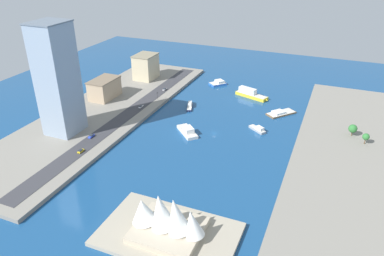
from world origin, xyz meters
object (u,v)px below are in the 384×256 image
at_px(hatchback_blue, 91,136).
at_px(yacht_sleek_gray, 258,129).
at_px(van_white, 141,107).
at_px(taxi_yellow_cab, 81,151).
at_px(office_block_beige, 146,67).
at_px(patrol_launch_navy, 190,106).
at_px(ferry_white_commuter, 188,131).
at_px(barge_flat_brown, 280,113).
at_px(catamaran_blue, 218,83).
at_px(traffic_light_waterfront, 157,95).
at_px(apartment_midrise_tan, 105,88).
at_px(sedan_silver, 165,89).
at_px(tower_tall_glass, 58,80).
at_px(opera_landmark, 166,218).
at_px(ferry_yellow_fast, 250,94).

bearing_deg(hatchback_blue, yacht_sleek_gray, -150.48).
xyz_separation_m(van_white, taxi_yellow_cab, (0.42, 72.67, 0.02)).
height_order(yacht_sleek_gray, office_block_beige, office_block_beige).
distance_m(patrol_launch_navy, taxi_yellow_cab, 97.65).
height_order(ferry_white_commuter, yacht_sleek_gray, ferry_white_commuter).
bearing_deg(office_block_beige, ferry_white_commuter, 132.99).
relative_size(ferry_white_commuter, barge_flat_brown, 0.88).
relative_size(catamaran_blue, van_white, 3.42).
relative_size(patrol_launch_navy, traffic_light_waterfront, 2.38).
relative_size(patrol_launch_navy, apartment_midrise_tan, 0.57).
bearing_deg(office_block_beige, taxi_yellow_cab, 102.09).
xyz_separation_m(sedan_silver, traffic_light_waterfront, (-3.89, 20.71, 3.35)).
height_order(hatchback_blue, sedan_silver, sedan_silver).
distance_m(tower_tall_glass, traffic_light_waterfront, 85.31).
relative_size(yacht_sleek_gray, hatchback_blue, 2.67).
relative_size(ferry_white_commuter, hatchback_blue, 3.93).
relative_size(ferry_white_commuter, office_block_beige, 0.88).
height_order(hatchback_blue, opera_landmark, opera_landmark).
height_order(patrol_launch_navy, hatchback_blue, hatchback_blue).
distance_m(patrol_launch_navy, ferry_yellow_fast, 55.84).
distance_m(tower_tall_glass, sedan_silver, 103.45).
bearing_deg(taxi_yellow_cab, catamaran_blue, -103.83).
height_order(office_block_beige, hatchback_blue, office_block_beige).
bearing_deg(barge_flat_brown, taxi_yellow_cab, 46.55).
xyz_separation_m(tower_tall_glass, hatchback_blue, (-21.40, 1.30, -35.31)).
bearing_deg(van_white, ferry_yellow_fast, -139.86).
height_order(yacht_sleek_gray, traffic_light_waterfront, traffic_light_waterfront).
xyz_separation_m(barge_flat_brown, taxi_yellow_cab, (101.35, 106.98, 2.27)).
height_order(catamaran_blue, traffic_light_waterfront, traffic_light_waterfront).
bearing_deg(barge_flat_brown, ferry_yellow_fast, -40.48).
distance_m(catamaran_blue, tower_tall_glass, 150.01).
relative_size(patrol_launch_navy, catamaran_blue, 0.92).
xyz_separation_m(patrol_launch_navy, apartment_midrise_tan, (70.04, 12.11, 8.89)).
xyz_separation_m(patrol_launch_navy, opera_landmark, (-45.08, 133.16, 8.32)).
xyz_separation_m(ferry_white_commuter, patrol_launch_navy, (15.37, -40.34, -0.48)).
xyz_separation_m(barge_flat_brown, traffic_light_waterfront, (96.59, 14.95, 5.69)).
bearing_deg(sedan_silver, ferry_white_commuter, 127.92).
xyz_separation_m(catamaran_blue, taxi_yellow_cab, (36.93, 150.08, 1.82)).
bearing_deg(office_block_beige, van_white, 115.30).
xyz_separation_m(yacht_sleek_gray, tower_tall_glass, (118.94, 53.92, 37.24)).
bearing_deg(taxi_yellow_cab, barge_flat_brown, -133.45).
distance_m(ferry_white_commuter, tower_tall_glass, 89.94).
bearing_deg(van_white, opera_landmark, 124.34).
relative_size(barge_flat_brown, catamaran_blue, 1.36).
bearing_deg(office_block_beige, traffic_light_waterfront, 128.31).
relative_size(taxi_yellow_cab, sedan_silver, 1.02).
height_order(barge_flat_brown, opera_landmark, opera_landmark).
relative_size(ferry_white_commuter, taxi_yellow_cab, 4.24).
bearing_deg(office_block_beige, apartment_midrise_tan, 81.70).
distance_m(barge_flat_brown, taxi_yellow_cab, 147.38).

